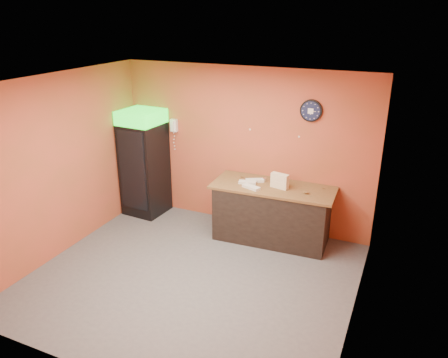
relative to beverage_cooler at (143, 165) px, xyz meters
The scene contains 15 objects.
floor 2.63m from the beverage_cooler, 41.00° to the right, with size 4.50×4.50×0.00m, color #47474C.
back_wall 1.94m from the beverage_cooler, 12.05° to the left, with size 4.50×0.02×2.80m, color #BC4835.
left_wall 1.71m from the beverage_cooler, 104.09° to the right, with size 0.02×4.00×2.80m, color #BC4835.
right_wall 4.42m from the beverage_cooler, 21.40° to the right, with size 0.02×4.00×2.80m, color #BC4835.
ceiling 3.06m from the beverage_cooler, 41.00° to the right, with size 4.50×4.00×0.02m, color white.
beverage_cooler is the anchor object (origin of this frame).
prep_counter 2.58m from the beverage_cooler, ahead, with size 1.84×0.82×0.92m, color black.
wall_clock 3.22m from the beverage_cooler, ahead, with size 0.35×0.06×0.35m.
wall_phone 0.93m from the beverage_cooler, 35.12° to the left, with size 0.13×0.11×0.23m.
butcher_paper 2.53m from the beverage_cooler, ahead, with size 2.00×0.84×0.04m, color brown.
sub_roll_stack 2.64m from the beverage_cooler, ahead, with size 0.30×0.15×0.24m.
wrapped_sandwich_left 2.10m from the beverage_cooler, ahead, with size 0.29×0.11×0.04m, color silver.
wrapped_sandwich_mid 2.24m from the beverage_cooler, ahead, with size 0.30×0.12×0.04m, color silver.
wrapped_sandwich_right 2.18m from the beverage_cooler, ahead, with size 0.30×0.12×0.04m, color silver.
kitchen_tool 2.33m from the beverage_cooler, ahead, with size 0.06×0.06×0.06m, color silver.
Camera 1 is at (2.62, -4.74, 3.65)m, focal length 35.00 mm.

